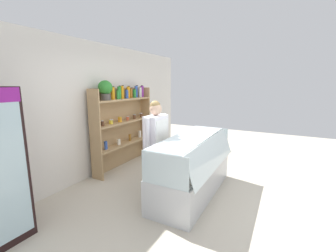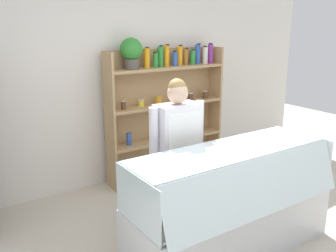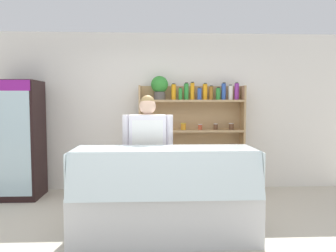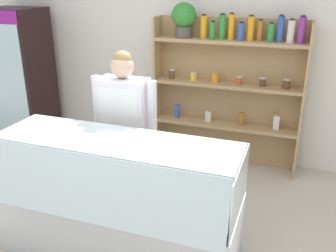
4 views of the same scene
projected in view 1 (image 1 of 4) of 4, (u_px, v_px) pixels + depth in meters
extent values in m
plane|color=beige|center=(193.00, 196.00, 3.83)|extent=(12.00, 12.00, 0.00)
cube|color=white|center=(93.00, 110.00, 4.59)|extent=(6.80, 0.10, 2.70)
cylinder|color=red|center=(8.00, 220.00, 2.61)|extent=(0.05, 0.05, 0.15)
cylinder|color=purple|center=(21.00, 211.00, 2.73)|extent=(0.06, 0.06, 0.21)
cylinder|color=purple|center=(2.00, 180.00, 2.51)|extent=(0.06, 0.06, 0.18)
cylinder|color=#3356B2|center=(16.00, 175.00, 2.64)|extent=(0.05, 0.05, 0.18)
cylinder|color=orange|center=(8.00, 136.00, 2.53)|extent=(0.05, 0.05, 0.16)
cube|color=tan|center=(119.00, 128.00, 5.14)|extent=(1.76, 0.02, 1.79)
cube|color=tan|center=(96.00, 136.00, 4.32)|extent=(0.03, 0.28, 1.79)
cube|color=tan|center=(145.00, 122.00, 5.82)|extent=(0.03, 0.28, 1.79)
cube|color=tan|center=(125.00, 143.00, 5.14)|extent=(1.70, 0.28, 0.04)
cube|color=tan|center=(124.00, 122.00, 5.04)|extent=(1.70, 0.28, 0.04)
cube|color=tan|center=(123.00, 100.00, 4.95)|extent=(1.70, 0.28, 0.04)
cylinder|color=#4C4742|center=(106.00, 97.00, 4.47)|extent=(0.19, 0.19, 0.13)
sphere|color=#2E832D|center=(105.00, 88.00, 4.43)|extent=(0.28, 0.28, 0.28)
cylinder|color=orange|center=(113.00, 93.00, 4.67)|extent=(0.08, 0.08, 0.25)
cylinder|color=black|center=(113.00, 87.00, 4.64)|extent=(0.05, 0.05, 0.02)
cylinder|color=#2D8C38|center=(118.00, 95.00, 4.75)|extent=(0.06, 0.06, 0.19)
cylinder|color=black|center=(117.00, 90.00, 4.74)|extent=(0.04, 0.04, 0.02)
cylinder|color=#2D8C38|center=(119.00, 93.00, 4.86)|extent=(0.08, 0.08, 0.27)
cylinder|color=black|center=(120.00, 86.00, 4.82)|extent=(0.05, 0.05, 0.02)
cylinder|color=orange|center=(122.00, 92.00, 4.94)|extent=(0.07, 0.07, 0.28)
cylinder|color=black|center=(123.00, 85.00, 4.91)|extent=(0.05, 0.05, 0.02)
cylinder|color=#3356B2|center=(127.00, 94.00, 5.04)|extent=(0.07, 0.07, 0.19)
cylinder|color=black|center=(126.00, 90.00, 5.02)|extent=(0.05, 0.05, 0.02)
cylinder|color=orange|center=(128.00, 92.00, 5.13)|extent=(0.08, 0.08, 0.26)
cylinder|color=black|center=(129.00, 86.00, 5.09)|extent=(0.05, 0.05, 0.02)
cylinder|color=#9E6623|center=(131.00, 93.00, 5.22)|extent=(0.06, 0.06, 0.22)
cylinder|color=black|center=(132.00, 88.00, 5.19)|extent=(0.04, 0.04, 0.02)
cylinder|color=#2D8C38|center=(134.00, 93.00, 5.32)|extent=(0.08, 0.08, 0.19)
cylinder|color=black|center=(135.00, 89.00, 5.30)|extent=(0.05, 0.05, 0.02)
cylinder|color=#3356B2|center=(136.00, 92.00, 5.41)|extent=(0.07, 0.07, 0.27)
cylinder|color=black|center=(137.00, 86.00, 5.37)|extent=(0.05, 0.05, 0.02)
cylinder|color=silver|center=(140.00, 92.00, 5.49)|extent=(0.08, 0.08, 0.24)
cylinder|color=black|center=(140.00, 87.00, 5.47)|extent=(0.05, 0.05, 0.02)
cylinder|color=purple|center=(142.00, 91.00, 5.58)|extent=(0.08, 0.08, 0.27)
cylinder|color=black|center=(142.00, 86.00, 5.55)|extent=(0.05, 0.05, 0.02)
cylinder|color=brown|center=(103.00, 124.00, 4.44)|extent=(0.07, 0.07, 0.10)
cylinder|color=silver|center=(102.00, 121.00, 4.43)|extent=(0.07, 0.07, 0.01)
cylinder|color=yellow|center=(111.00, 122.00, 4.69)|extent=(0.08, 0.08, 0.08)
cylinder|color=silver|center=(111.00, 120.00, 4.67)|extent=(0.09, 0.09, 0.01)
cylinder|color=orange|center=(120.00, 120.00, 4.91)|extent=(0.09, 0.09, 0.10)
cylinder|color=gold|center=(120.00, 117.00, 4.90)|extent=(0.09, 0.09, 0.01)
cylinder|color=#BF4C2D|center=(128.00, 118.00, 5.16)|extent=(0.07, 0.07, 0.08)
cylinder|color=silver|center=(128.00, 116.00, 5.15)|extent=(0.07, 0.07, 0.01)
cylinder|color=brown|center=(134.00, 117.00, 5.39)|extent=(0.07, 0.07, 0.09)
cylinder|color=silver|center=(135.00, 115.00, 5.38)|extent=(0.07, 0.07, 0.01)
cylinder|color=brown|center=(141.00, 115.00, 5.61)|extent=(0.08, 0.08, 0.10)
cylinder|color=silver|center=(141.00, 113.00, 5.60)|extent=(0.08, 0.08, 0.01)
cube|color=#3356B2|center=(106.00, 145.00, 4.59)|extent=(0.06, 0.04, 0.17)
cube|color=silver|center=(119.00, 142.00, 4.95)|extent=(0.07, 0.04, 0.13)
cube|color=#9E6623|center=(130.00, 137.00, 5.30)|extent=(0.05, 0.04, 0.16)
cube|color=silver|center=(140.00, 134.00, 5.65)|extent=(0.07, 0.04, 0.17)
cube|color=silver|center=(192.00, 178.00, 3.88)|extent=(2.03, 0.74, 0.55)
cube|color=white|center=(193.00, 162.00, 3.82)|extent=(1.97, 0.68, 0.03)
cube|color=silver|center=(213.00, 153.00, 3.63)|extent=(1.99, 0.16, 0.47)
cube|color=silver|center=(190.00, 137.00, 3.77)|extent=(1.99, 0.58, 0.01)
cube|color=silver|center=(164.00, 170.00, 2.91)|extent=(0.01, 0.70, 0.45)
cube|color=silver|center=(211.00, 138.00, 4.66)|extent=(0.01, 0.70, 0.45)
cube|color=tan|center=(165.00, 177.00, 3.13)|extent=(0.16, 0.11, 0.04)
cube|color=white|center=(179.00, 179.00, 3.03)|extent=(0.05, 0.03, 0.02)
cube|color=beige|center=(172.00, 171.00, 3.34)|extent=(0.17, 0.12, 0.04)
cube|color=white|center=(186.00, 173.00, 3.24)|extent=(0.05, 0.03, 0.02)
cube|color=tan|center=(179.00, 166.00, 3.55)|extent=(0.16, 0.11, 0.05)
cube|color=white|center=(192.00, 168.00, 3.44)|extent=(0.05, 0.03, 0.02)
cube|color=tan|center=(185.00, 161.00, 3.75)|extent=(0.16, 0.11, 0.05)
cube|color=white|center=(198.00, 163.00, 3.65)|extent=(0.05, 0.03, 0.02)
cube|color=tan|center=(190.00, 157.00, 3.96)|extent=(0.17, 0.13, 0.05)
cube|color=white|center=(202.00, 159.00, 3.86)|extent=(0.05, 0.03, 0.02)
cube|color=tan|center=(195.00, 153.00, 4.17)|extent=(0.16, 0.12, 0.06)
cube|color=white|center=(207.00, 155.00, 4.07)|extent=(0.05, 0.03, 0.02)
cube|color=tan|center=(200.00, 150.00, 4.38)|extent=(0.16, 0.13, 0.04)
cube|color=white|center=(211.00, 152.00, 4.28)|extent=(0.05, 0.03, 0.02)
cube|color=beige|center=(204.00, 147.00, 4.58)|extent=(0.17, 0.12, 0.05)
cube|color=white|center=(214.00, 148.00, 4.48)|extent=(0.05, 0.03, 0.02)
cylinder|color=#C1706B|center=(178.00, 176.00, 3.03)|extent=(0.15, 0.14, 0.13)
cylinder|color=tan|center=(184.00, 170.00, 3.22)|extent=(0.16, 0.16, 0.15)
cylinder|color=white|center=(207.00, 148.00, 4.20)|extent=(0.07, 0.07, 0.22)
cylinder|color=white|center=(209.00, 148.00, 4.29)|extent=(0.07, 0.07, 0.19)
cylinder|color=#4C4233|center=(153.00, 173.00, 3.88)|extent=(0.13, 0.13, 0.74)
cylinder|color=#4C4233|center=(159.00, 169.00, 4.06)|extent=(0.13, 0.13, 0.74)
cube|color=white|center=(156.00, 133.00, 3.84)|extent=(0.46, 0.24, 0.61)
cube|color=white|center=(162.00, 153.00, 3.85)|extent=(0.38, 0.01, 1.14)
cylinder|color=white|center=(147.00, 135.00, 3.59)|extent=(0.09, 0.09, 0.55)
cylinder|color=white|center=(164.00, 129.00, 4.08)|extent=(0.09, 0.09, 0.55)
sphere|color=#D8AD8E|center=(156.00, 109.00, 3.77)|extent=(0.21, 0.21, 0.21)
sphere|color=#997A47|center=(155.00, 106.00, 3.76)|extent=(0.18, 0.18, 0.18)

